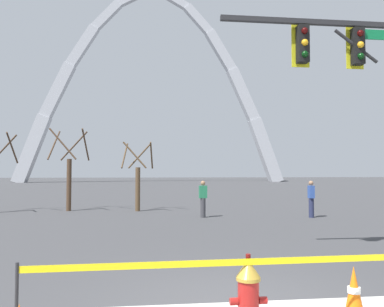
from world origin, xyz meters
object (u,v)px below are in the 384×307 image
pedestrian_standing_center (203,199)px  traffic_signal_gantry (368,86)px  monument_arch (153,95)px  traffic_cone_curb_edge (354,294)px  fire_hydrant (248,297)px  pedestrian_walking_left (311,199)px

pedestrian_standing_center → traffic_signal_gantry: bearing=-70.3°
monument_arch → traffic_signal_gantry: bearing=-86.3°
monument_arch → pedestrian_standing_center: monument_arch is taller
traffic_cone_curb_edge → pedestrian_standing_center: pedestrian_standing_center is taller
traffic_signal_gantry → traffic_cone_curb_edge: bearing=-123.8°
fire_hydrant → pedestrian_standing_center: size_ratio=0.62×
fire_hydrant → pedestrian_standing_center: 12.31m
traffic_signal_gantry → pedestrian_walking_left: traffic_signal_gantry is taller
fire_hydrant → traffic_signal_gantry: (4.13, 4.16, 3.60)m
traffic_signal_gantry → monument_arch: (-4.09, 63.96, 12.13)m
traffic_signal_gantry → pedestrian_walking_left: 8.36m
fire_hydrant → traffic_cone_curb_edge: (1.53, 0.28, -0.11)m
fire_hydrant → traffic_cone_curb_edge: fire_hydrant is taller
pedestrian_standing_center → fire_hydrant: bearing=-95.8°
fire_hydrant → pedestrian_standing_center: bearing=84.2°
monument_arch → pedestrian_standing_center: size_ratio=30.91×
pedestrian_walking_left → traffic_cone_curb_edge: bearing=-111.0°
monument_arch → pedestrian_walking_left: (5.85, -56.46, -15.38)m
traffic_signal_gantry → monument_arch: size_ratio=0.12×
traffic_cone_curb_edge → monument_arch: size_ratio=0.01×
traffic_cone_curb_edge → pedestrian_standing_center: bearing=91.4°
pedestrian_standing_center → pedestrian_walking_left: bearing=-7.2°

